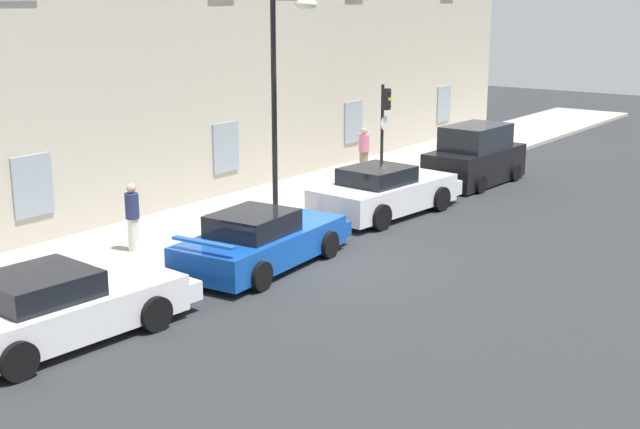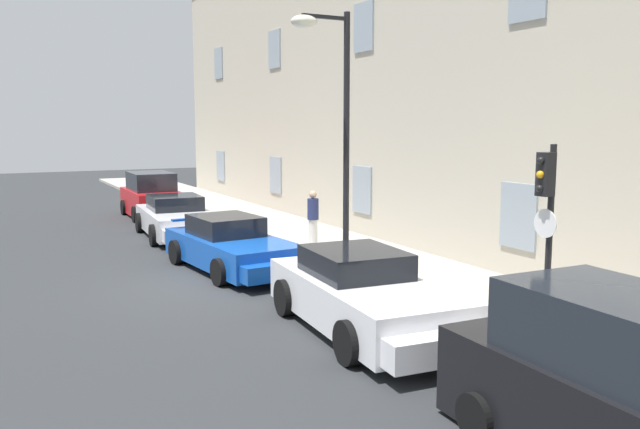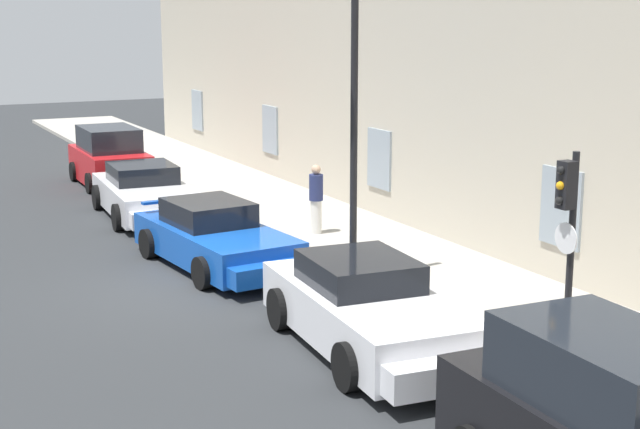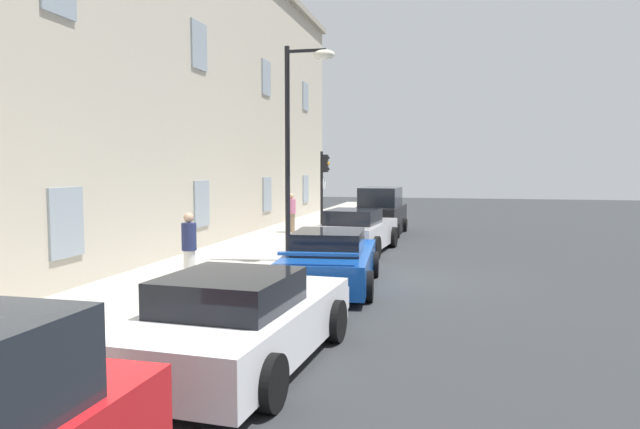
{
  "view_description": "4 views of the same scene",
  "coord_description": "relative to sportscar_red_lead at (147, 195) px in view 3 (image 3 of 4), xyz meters",
  "views": [
    {
      "loc": [
        -15.34,
        -11.11,
        5.99
      ],
      "look_at": [
        0.68,
        0.83,
        0.91
      ],
      "focal_mm": 47.95,
      "sensor_mm": 36.0,
      "label": 1
    },
    {
      "loc": [
        14.22,
        -4.43,
        3.67
      ],
      "look_at": [
        0.43,
        2.86,
        1.5
      ],
      "focal_mm": 36.4,
      "sensor_mm": 36.0,
      "label": 2
    },
    {
      "loc": [
        16.9,
        -5.54,
        5.22
      ],
      "look_at": [
        0.14,
        2.94,
        1.18
      ],
      "focal_mm": 52.83,
      "sensor_mm": 36.0,
      "label": 3
    },
    {
      "loc": [
        -14.17,
        -1.63,
        2.76
      ],
      "look_at": [
        -1.06,
        1.41,
        1.68
      ],
      "focal_mm": 32.61,
      "sensor_mm": 36.0,
      "label": 4
    }
  ],
  "objects": [
    {
      "name": "sportscar_yellow_flank",
      "position": [
        5.47,
        -0.11,
        -0.01
      ],
      "size": [
        5.02,
        2.4,
        1.35
      ],
      "color": "#144CB2",
      "rests_on": "ground"
    },
    {
      "name": "sportscar_white_middle",
      "position": [
        11.26,
        0.24,
        0.04
      ],
      "size": [
        5.12,
        2.46,
        1.42
      ],
      "color": "white",
      "rests_on": "ground"
    },
    {
      "name": "sidewalk",
      "position": [
        6.45,
        3.24,
        -0.52
      ],
      "size": [
        60.0,
        3.88,
        0.14
      ],
      "primitive_type": "cube",
      "color": "#A8A399",
      "rests_on": "ground"
    },
    {
      "name": "pedestrian_admiring",
      "position": [
        4.11,
        2.84,
        0.39
      ],
      "size": [
        0.46,
        0.46,
        1.63
      ],
      "color": "silver",
      "rests_on": "sidewalk"
    },
    {
      "name": "ground_plane",
      "position": [
        6.45,
        -1.26,
        -0.59
      ],
      "size": [
        80.0,
        80.0,
        0.0
      ],
      "primitive_type": "plane",
      "color": "#2B2D30"
    },
    {
      "name": "hatchback_distant",
      "position": [
        -5.16,
        0.36,
        0.22
      ],
      "size": [
        3.87,
        2.0,
        1.79
      ],
      "color": "red",
      "rests_on": "ground"
    },
    {
      "name": "traffic_light",
      "position": [
        13.66,
        1.92,
        1.76
      ],
      "size": [
        0.44,
        0.36,
        3.24
      ],
      "color": "black",
      "rests_on": "sidewalk"
    },
    {
      "name": "sportscar_red_lead",
      "position": [
        0.0,
        0.0,
        0.0
      ],
      "size": [
        5.0,
        2.46,
        1.34
      ],
      "color": "white",
      "rests_on": "ground"
    },
    {
      "name": "street_lamp",
      "position": [
        7.99,
        1.27,
        3.64
      ],
      "size": [
        0.44,
        1.42,
        5.97
      ],
      "color": "black",
      "rests_on": "sidewalk"
    }
  ]
}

